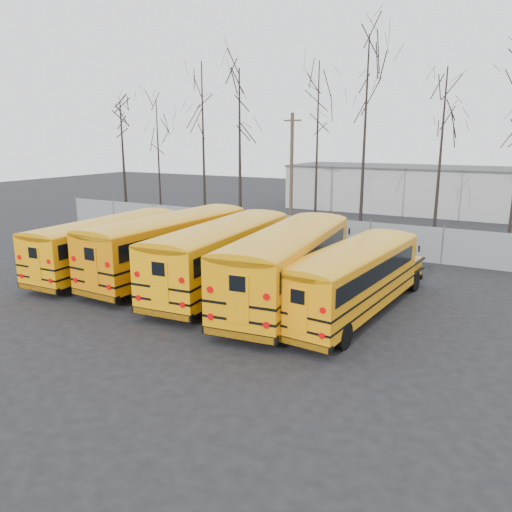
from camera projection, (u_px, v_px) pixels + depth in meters
The scene contains 16 objects.
ground at pixel (192, 304), 20.77m from camera, with size 120.00×120.00×0.00m, color black.
fence at pixel (306, 233), 30.78m from camera, with size 40.00×0.04×2.00m, color gray.
distant_building at pixel (410, 189), 46.67m from camera, with size 22.00×8.00×4.00m, color #A9AAA5.
bus_a at pixel (110, 240), 25.08m from camera, with size 2.76×10.39×2.88m.
bus_b at pixel (172, 240), 24.21m from camera, with size 3.04×11.47×3.18m.
bus_c at pixel (224, 250), 22.28m from camera, with size 3.39×11.36×3.14m.
bus_d at pixel (290, 259), 20.47m from camera, with size 3.83×11.73×3.23m.
bus_e at pixel (355, 274), 19.09m from camera, with size 3.21×10.23×2.82m.
utility_pole_left at pixel (292, 169), 38.34m from camera, with size 1.52×0.34×8.54m.
tree_0 at pixel (123, 162), 41.04m from camera, with size 0.26×0.26×9.47m, color black.
tree_1 at pixel (159, 163), 39.29m from camera, with size 0.26×0.26×9.58m, color black.
tree_2 at pixel (203, 148), 36.50m from camera, with size 0.26×0.26×11.99m, color black.
tree_3 at pixel (240, 154), 34.71m from camera, with size 0.26×0.26×11.27m, color black.
tree_4 at pixel (317, 150), 34.90m from camera, with size 0.26×0.26×11.79m, color black.
tree_5 at pixel (364, 141), 32.25m from camera, with size 0.26×0.26×12.95m, color black.
tree_6 at pixel (440, 159), 31.09m from camera, with size 0.26×0.26×10.89m, color black.
Camera 1 is at (11.81, -16.04, 6.77)m, focal length 35.00 mm.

